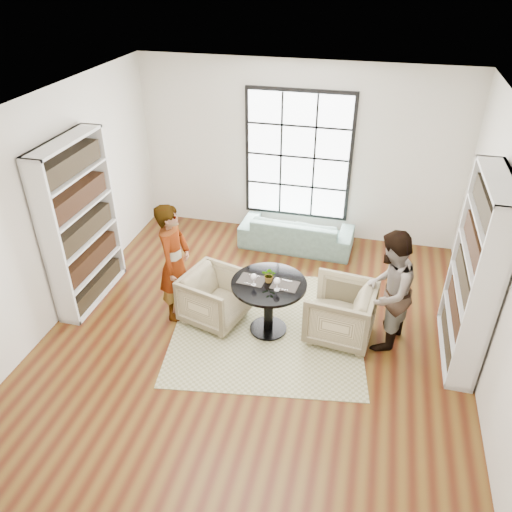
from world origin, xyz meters
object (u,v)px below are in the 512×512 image
(armchair_left, at_px, (215,297))
(person_left, at_px, (174,262))
(wine_glass_left, at_px, (254,277))
(flower_centerpiece, at_px, (269,275))
(pedestal_table, at_px, (269,296))
(sofa, at_px, (296,232))
(wine_glass_right, at_px, (277,281))
(armchair_right, at_px, (340,312))
(person_right, at_px, (388,291))

(armchair_left, relative_size, person_left, 0.47)
(armchair_left, height_order, person_left, person_left)
(wine_glass_left, xyz_separation_m, flower_centerpiece, (0.18, 0.13, -0.02))
(pedestal_table, bearing_deg, person_left, 177.16)
(sofa, height_order, wine_glass_right, wine_glass_right)
(armchair_right, xyz_separation_m, wine_glass_right, (-0.80, -0.26, 0.53))
(armchair_left, distance_m, armchair_right, 1.70)
(person_right, bearing_deg, flower_centerpiece, -68.73)
(wine_glass_left, bearing_deg, person_left, 171.90)
(pedestal_table, distance_m, person_right, 1.51)
(sofa, height_order, person_right, person_right)
(person_left, relative_size, wine_glass_left, 9.95)
(wine_glass_right, bearing_deg, person_right, 10.68)
(pedestal_table, height_order, person_left, person_left)
(pedestal_table, relative_size, armchair_right, 1.15)
(pedestal_table, relative_size, person_right, 0.60)
(armchair_left, bearing_deg, person_right, -72.69)
(armchair_right, relative_size, wine_glass_left, 4.96)
(pedestal_table, height_order, wine_glass_right, wine_glass_right)
(wine_glass_right, relative_size, flower_centerpiece, 0.90)
(person_right, bearing_deg, armchair_right, -72.42)
(armchair_left, relative_size, wine_glass_right, 4.36)
(pedestal_table, xyz_separation_m, wine_glass_left, (-0.18, -0.10, 0.34))
(pedestal_table, xyz_separation_m, sofa, (-0.03, 2.31, -0.29))
(armchair_left, height_order, wine_glass_right, wine_glass_right)
(sofa, bearing_deg, flower_centerpiece, 92.99)
(flower_centerpiece, bearing_deg, armchair_right, 5.85)
(wine_glass_left, distance_m, wine_glass_right, 0.31)
(wine_glass_left, bearing_deg, armchair_left, 164.60)
(wine_glass_right, bearing_deg, wine_glass_left, 173.77)
(person_right, bearing_deg, armchair_left, -70.90)
(armchair_right, bearing_deg, wine_glass_left, -72.27)
(armchair_left, relative_size, flower_centerpiece, 3.92)
(wine_glass_left, bearing_deg, pedestal_table, 28.70)
(sofa, relative_size, wine_glass_right, 10.38)
(person_right, bearing_deg, wine_glass_right, -61.74)
(pedestal_table, height_order, person_right, person_right)
(person_left, xyz_separation_m, wine_glass_left, (1.14, -0.16, 0.05))
(armchair_left, xyz_separation_m, person_left, (-0.55, 0.00, 0.49))
(sofa, xyz_separation_m, person_right, (1.51, -2.18, 0.54))
(armchair_right, bearing_deg, wine_glass_right, -65.92)
(pedestal_table, height_order, armchair_right, pedestal_table)
(wine_glass_left, xyz_separation_m, wine_glass_right, (0.31, -0.03, 0.01))
(person_right, relative_size, wine_glass_left, 9.56)
(sofa, bearing_deg, person_left, 62.45)
(person_right, height_order, wine_glass_right, person_right)
(armchair_right, bearing_deg, person_right, 96.45)
(armchair_left, bearing_deg, flower_centerpiece, -76.92)
(pedestal_table, bearing_deg, flower_centerpiece, 92.68)
(wine_glass_left, height_order, wine_glass_right, wine_glass_right)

